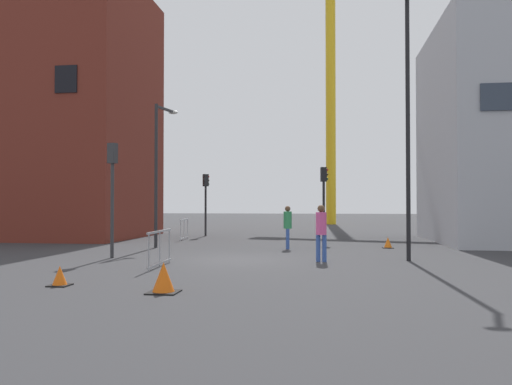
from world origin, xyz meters
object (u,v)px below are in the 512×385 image
Objects in this scene: streetlamp_short at (159,162)px; streetlamp_tall at (407,108)px; construction_crane at (333,62)px; traffic_light_verge at (324,191)px; traffic_light_median at (206,194)px; traffic_cone_striped at (164,279)px; traffic_cone_on_verge at (60,277)px; pedestrian_walking at (321,228)px; pedestrian_waiting at (288,224)px; traffic_light_far at (112,181)px; traffic_cone_by_barrier at (388,243)px.

streetlamp_tall is at bearing -22.90° from streetlamp_short.
traffic_light_verge is (-0.67, -22.16, -12.27)m from construction_crane.
traffic_light_median is 19.21m from traffic_cone_striped.
traffic_cone_on_verge is (-5.87, -14.27, -2.26)m from traffic_light_verge.
streetlamp_tall is 19.06× the size of traffic_cone_on_verge.
streetlamp_short is at bearing 146.43° from pedestrian_walking.
streetlamp_short is 8.77m from pedestrian_walking.
construction_crane reaches higher than pedestrian_waiting.
streetlamp_short is at bearing 96.24° from traffic_cone_on_verge.
traffic_cone_striped is (-3.91, -36.99, -14.44)m from construction_crane.
construction_crane reaches higher than traffic_light_verge.
traffic_light_verge is at bearing 67.64° from traffic_cone_on_verge.
construction_crane is 49.84× the size of traffic_cone_on_verge.
streetlamp_short reaches higher than traffic_light_median.
construction_crane is 33.70m from traffic_light_far.
construction_crane reaches higher than streetlamp_short.
pedestrian_waiting reaches higher than traffic_cone_on_verge.
traffic_light_verge reaches higher than traffic_light_median.
traffic_light_verge is at bearing 109.03° from streetlamp_tall.
traffic_light_verge is 7.88× the size of traffic_cone_by_barrier.
streetlamp_short is at bearing -106.42° from construction_crane.
pedestrian_waiting reaches higher than traffic_cone_by_barrier.
traffic_cone_striped is at bearing -79.26° from traffic_light_median.
traffic_cone_striped is at bearing -71.03° from streetlamp_short.
construction_crane is 31.77m from streetlamp_tall.
traffic_cone_on_verge is 2.69m from traffic_cone_striped.
traffic_cone_on_verge is at bearing -112.36° from traffic_light_verge.
streetlamp_tall is 2.40× the size of traffic_light_verge.
traffic_light_median reaches higher than traffic_cone_on_verge.
traffic_cone_striped reaches higher than traffic_cone_by_barrier.
traffic_light_median is (0.21, 7.81, -1.26)m from streetlamp_short.
traffic_light_far is 10.99m from traffic_light_verge.
construction_crane is 12.48× the size of pedestrian_walking.
traffic_cone_striped is at bearing -99.28° from pedestrian_waiting.
traffic_light_verge is 5.67× the size of traffic_cone_striped.
traffic_cone_on_verge is 0.99× the size of traffic_cone_by_barrier.
traffic_light_far is 7.35m from pedestrian_walking.
traffic_light_median is 12.23m from traffic_light_far.
traffic_cone_by_barrier is at bearing 28.42° from traffic_light_far.
pedestrian_waiting is (5.74, 4.37, -1.63)m from traffic_light_far.
construction_crane is 39.76m from traffic_cone_on_verge.
traffic_light_far reaches higher than pedestrian_walking.
traffic_cone_by_barrier is at bearing 5.56° from streetlamp_short.
traffic_light_verge is at bearing 49.03° from traffic_light_far.
traffic_cone_on_verge is at bearing -127.09° from traffic_cone_by_barrier.
streetlamp_short is 9.54× the size of traffic_cone_striped.
streetlamp_short is 7.91m from traffic_light_median.
traffic_light_far is at bearing -130.97° from traffic_light_verge.
traffic_cone_striped is (3.96, -6.53, -2.37)m from traffic_light_far.
pedestrian_waiting is (-2.13, -26.09, -13.70)m from construction_crane.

